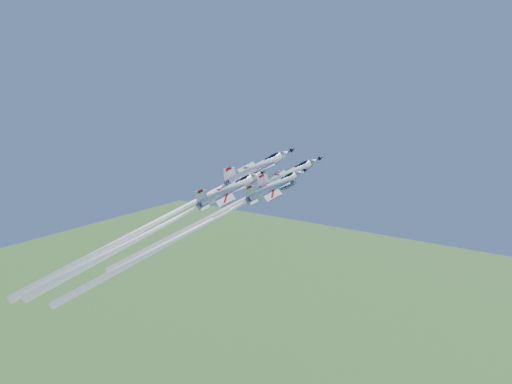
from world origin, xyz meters
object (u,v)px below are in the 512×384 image
Objects in this scene: jet_lead at (223,210)px; jet_left at (162,219)px; jet_slot at (153,231)px; jet_right at (188,233)px.

jet_left is at bearing -119.27° from jet_lead.
jet_lead is 0.89× the size of jet_slot.
jet_left is at bearing -156.70° from jet_right.
jet_slot is at bearing -130.51° from jet_right.
jet_slot is (1.55, -4.57, -1.46)m from jet_left.
jet_right is (-2.83, -8.13, -3.60)m from jet_lead.
jet_right is (10.37, -3.03, -0.83)m from jet_left.
jet_slot is at bearing -31.66° from jet_left.
jet_left reaches higher than jet_slot.
jet_left is at bearing 148.34° from jet_slot.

